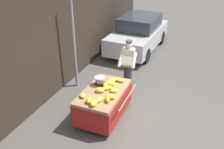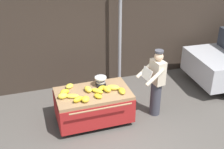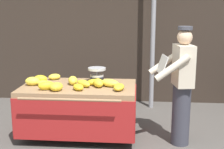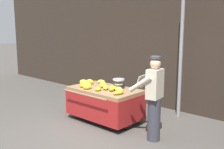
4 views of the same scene
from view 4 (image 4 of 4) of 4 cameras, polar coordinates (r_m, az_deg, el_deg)
name	(u,v)px [view 4 (image 4 of 4)]	position (r m, az deg, el deg)	size (l,w,h in m)	color
ground_plane	(89,137)	(5.83, -4.91, -12.98)	(60.00, 60.00, 0.00)	#514C47
back_wall	(167,31)	(7.68, 11.42, 8.93)	(16.00, 0.24, 4.29)	#332821
street_pole	(181,57)	(6.93, 14.26, 3.61)	(0.09, 0.09, 3.06)	gray
banana_cart	(105,97)	(6.57, -1.54, -4.80)	(1.74, 1.21, 0.81)	#93704C
weighing_scale	(119,84)	(6.49, 1.40, -1.93)	(0.28, 0.28, 0.24)	black
banana_bunch_0	(118,92)	(5.94, 1.35, -3.79)	(0.15, 0.28, 0.09)	gold
banana_bunch_1	(88,84)	(6.78, -5.15, -2.06)	(0.13, 0.29, 0.09)	yellow
banana_bunch_2	(113,88)	(6.38, 0.18, -2.78)	(0.14, 0.21, 0.09)	gold
banana_bunch_3	(101,82)	(7.08, -2.32, -1.49)	(0.15, 0.20, 0.09)	yellow
banana_bunch_4	(90,82)	(7.01, -4.70, -1.50)	(0.13, 0.21, 0.13)	gold
banana_bunch_5	(87,87)	(6.45, -5.24, -2.56)	(0.17, 0.20, 0.12)	yellow
banana_bunch_6	(119,89)	(6.17, 1.44, -3.15)	(0.16, 0.30, 0.11)	yellow
banana_bunch_7	(84,85)	(6.58, -5.87, -2.30)	(0.11, 0.25, 0.12)	gold
banana_bunch_8	(84,82)	(6.96, -6.01, -1.59)	(0.16, 0.22, 0.13)	yellow
banana_bunch_9	(103,85)	(6.61, -1.86, -2.19)	(0.14, 0.24, 0.13)	yellow
banana_bunch_10	(106,87)	(6.40, -1.36, -2.72)	(0.13, 0.30, 0.10)	yellow
banana_bunch_11	(98,89)	(6.28, -2.96, -3.01)	(0.14, 0.21, 0.09)	gold
banana_bunch_12	(112,88)	(6.25, 0.04, -2.91)	(0.14, 0.24, 0.13)	yellow
vendor_person	(154,98)	(5.46, 8.76, -4.95)	(0.63, 0.58, 1.71)	#383842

